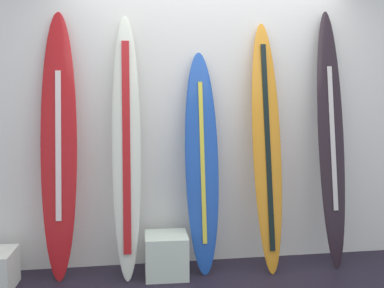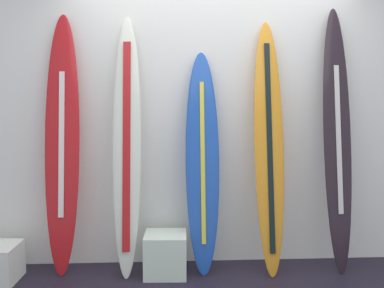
% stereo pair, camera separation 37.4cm
% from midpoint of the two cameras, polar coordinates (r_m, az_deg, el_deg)
% --- Properties ---
extents(wall_back, '(7.20, 0.20, 2.80)m').
position_cam_midpoint_polar(wall_back, '(4.09, 4.97, 4.60)').
color(wall_back, white).
rests_on(wall_back, ground).
extents(surfboard_crimson, '(0.31, 0.33, 2.20)m').
position_cam_midpoint_polar(surfboard_crimson, '(3.85, -13.65, -0.04)').
color(surfboard_crimson, red).
rests_on(surfboard_crimson, ground).
extents(surfboard_ivory, '(0.25, 0.42, 2.18)m').
position_cam_midpoint_polar(surfboard_ivory, '(3.74, -5.52, -0.41)').
color(surfboard_ivory, silver).
rests_on(surfboard_ivory, ground).
extents(surfboard_cobalt, '(0.30, 0.38, 1.89)m').
position_cam_midpoint_polar(surfboard_cobalt, '(3.80, 4.17, -2.51)').
color(surfboard_cobalt, '#204FB1').
rests_on(surfboard_cobalt, ground).
extents(surfboard_sunset, '(0.26, 0.45, 2.16)m').
position_cam_midpoint_polar(surfboard_sunset, '(3.87, 12.57, -0.56)').
color(surfboard_sunset, orange).
rests_on(surfboard_sunset, ground).
extents(surfboard_charcoal, '(0.26, 0.41, 2.27)m').
position_cam_midpoint_polar(surfboard_charcoal, '(4.07, 20.62, 0.57)').
color(surfboard_charcoal, black).
rests_on(surfboard_charcoal, ground).
extents(display_block_center, '(0.37, 0.37, 0.35)m').
position_cam_midpoint_polar(display_block_center, '(3.86, -0.57, -13.95)').
color(display_block_center, silver).
rests_on(display_block_center, ground).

